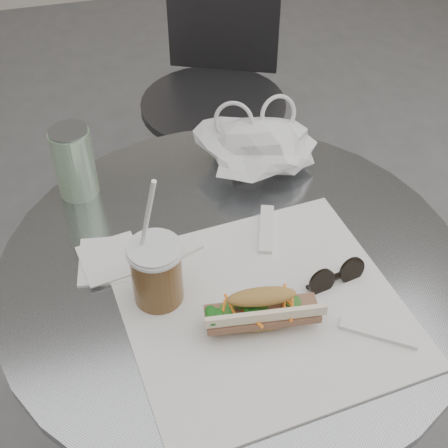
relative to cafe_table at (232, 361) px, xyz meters
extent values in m
cylinder|color=slate|center=(0.00, 0.00, -0.10)|extent=(0.08, 0.08, 0.71)
cylinder|color=slate|center=(0.00, 0.00, 0.26)|extent=(0.76, 0.76, 0.02)
cylinder|color=#2B2B2E|center=(0.18, 0.83, -0.45)|extent=(0.37, 0.37, 0.02)
cylinder|color=#2B2B2E|center=(0.18, 0.83, -0.22)|extent=(0.07, 0.07, 0.49)
cylinder|color=#2B2B2E|center=(0.18, 0.83, 0.03)|extent=(0.42, 0.42, 0.02)
cube|color=#2B2B2E|center=(0.26, 1.02, 0.18)|extent=(0.31, 0.16, 0.29)
cube|color=white|center=(0.02, -0.10, 0.28)|extent=(0.44, 0.42, 0.00)
ellipsoid|color=#B28043|center=(0.00, -0.13, 0.29)|extent=(0.21, 0.09, 0.02)
cube|color=brown|center=(0.00, -0.13, 0.31)|extent=(0.17, 0.07, 0.01)
ellipsoid|color=#B28043|center=(0.00, -0.13, 0.33)|extent=(0.21, 0.10, 0.04)
cylinder|color=brown|center=(-0.13, -0.04, 0.32)|extent=(0.08, 0.08, 0.10)
cylinder|color=silver|center=(-0.13, -0.04, 0.38)|extent=(0.08, 0.08, 0.01)
cylinder|color=white|center=(-0.14, -0.04, 0.42)|extent=(0.04, 0.04, 0.19)
cylinder|color=black|center=(0.11, -0.09, 0.29)|extent=(0.05, 0.02, 0.04)
cylinder|color=black|center=(0.17, -0.08, 0.29)|extent=(0.05, 0.02, 0.04)
cube|color=black|center=(0.14, -0.09, 0.29)|extent=(0.02, 0.01, 0.00)
cube|color=white|center=(-0.19, 0.06, 0.28)|extent=(0.12, 0.12, 0.01)
cube|color=white|center=(-0.19, 0.06, 0.28)|extent=(0.11, 0.11, 0.00)
cylinder|color=#5E9E5C|center=(-0.22, 0.24, 0.34)|extent=(0.07, 0.07, 0.13)
cylinder|color=slate|center=(-0.22, 0.24, 0.41)|extent=(0.07, 0.07, 0.00)
camera|label=1|loc=(-0.19, -0.66, 1.01)|focal=50.00mm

